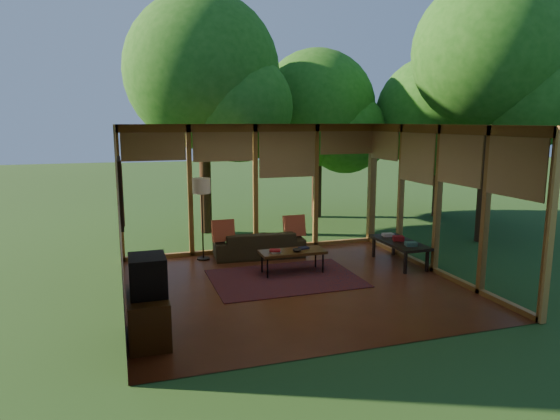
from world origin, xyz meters
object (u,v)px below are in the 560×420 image
object	(u,v)px
floor_lamp	(201,191)
coffee_table	(292,252)
side_console	(399,243)
media_cabinet	(148,317)
television	(148,275)
sofa	(259,244)

from	to	relation	value
floor_lamp	coffee_table	world-z (taller)	floor_lamp
side_console	coffee_table	bearing A→B (deg)	178.24
floor_lamp	side_console	world-z (taller)	floor_lamp
media_cabinet	television	distance (m)	0.55
floor_lamp	television	bearing A→B (deg)	-109.58
coffee_table	side_console	distance (m)	2.19
coffee_table	television	bearing A→B (deg)	-141.86
sofa	floor_lamp	distance (m)	1.61
sofa	media_cabinet	xyz separation A→B (m)	(-2.40, -3.37, 0.03)
television	side_console	distance (m)	5.27
coffee_table	side_console	bearing A→B (deg)	-1.76
television	side_console	bearing A→B (deg)	22.65
media_cabinet	side_console	size ratio (longest dim) A/B	0.71
coffee_table	side_console	xyz separation A→B (m)	(2.19, -0.07, 0.02)
media_cabinet	television	world-z (taller)	television
television	media_cabinet	bearing A→B (deg)	180.00
floor_lamp	media_cabinet	bearing A→B (deg)	-109.87
sofa	coffee_table	size ratio (longest dim) A/B	1.53
sofa	television	bearing A→B (deg)	59.38
television	side_console	world-z (taller)	television
media_cabinet	floor_lamp	bearing A→B (deg)	70.13
floor_lamp	side_console	bearing A→B (deg)	-22.61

